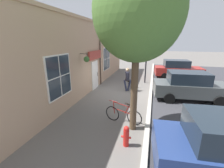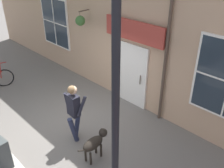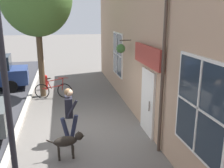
{
  "view_description": "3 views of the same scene",
  "coord_description": "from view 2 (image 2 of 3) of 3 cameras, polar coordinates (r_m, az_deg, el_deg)",
  "views": [
    {
      "loc": [
        2.06,
        -9.74,
        3.59
      ],
      "look_at": [
        -0.31,
        -1.29,
        1.01
      ],
      "focal_mm": 24.0,
      "sensor_mm": 36.0,
      "label": 1
    },
    {
      "loc": [
        3.39,
        5.15,
        4.72
      ],
      "look_at": [
        -1.14,
        0.58,
        1.16
      ],
      "focal_mm": 40.0,
      "sensor_mm": 36.0,
      "label": 2
    },
    {
      "loc": [
        0.44,
        7.63,
        3.71
      ],
      "look_at": [
        -1.27,
        -0.76,
        1.36
      ],
      "focal_mm": 40.0,
      "sensor_mm": 36.0,
      "label": 3
    }
  ],
  "objects": [
    {
      "name": "ground_plane",
      "position": [
        7.76,
        -9.1,
        -8.91
      ],
      "size": [
        90.0,
        90.0,
        0.0
      ],
      "primitive_type": "plane",
      "color": "#66605B"
    },
    {
      "name": "storefront_facade",
      "position": [
        8.03,
        3.3,
        12.6
      ],
      "size": [
        0.95,
        18.0,
        4.93
      ],
      "color": "tan",
      "rests_on": "ground_plane"
    },
    {
      "name": "pedestrian_walking",
      "position": [
        6.61,
        -8.73,
        -5.5
      ],
      "size": [
        0.55,
        0.56,
        1.69
      ],
      "color": "#282D47",
      "rests_on": "ground_plane"
    },
    {
      "name": "dog_on_leash",
      "position": [
        6.32,
        -3.93,
        -13.11
      ],
      "size": [
        1.02,
        0.35,
        0.73
      ],
      "color": "black",
      "rests_on": "ground_plane"
    },
    {
      "name": "street_lamp",
      "position": [
        3.1,
        0.87,
        1.94
      ],
      "size": [
        0.32,
        0.32,
        5.1
      ],
      "color": "black",
      "rests_on": "ground_plane"
    }
  ]
}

